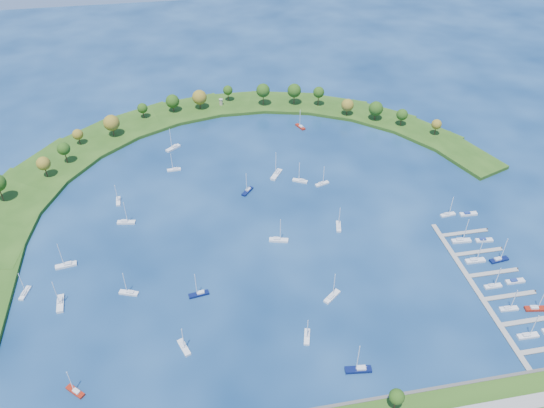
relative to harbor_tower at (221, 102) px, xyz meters
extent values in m
plane|color=#071F42|center=(7.85, -116.50, -4.11)|extent=(700.00, 700.00, 0.00)
cylinder|color=#382314|center=(32.85, -223.50, 0.29)|extent=(0.56, 0.56, 5.60)
sphere|color=#244110|center=(32.85, -223.50, 4.13)|extent=(5.20, 5.20, 5.20)
cube|color=#224512|center=(-110.98, -78.93, -3.11)|extent=(50.23, 54.30, 2.00)
cube|color=#224512|center=(-96.18, -51.92, -3.11)|extent=(54.07, 56.09, 2.00)
cube|color=#224512|center=(-75.35, -29.23, -3.11)|extent=(55.20, 54.07, 2.00)
cube|color=#224512|center=(-49.71, -12.18, -3.11)|extent=(53.65, 48.47, 2.00)
cube|color=#224512|center=(-20.74, -1.73, -3.11)|extent=(49.62, 39.75, 2.00)
cube|color=#224512|center=(9.88, 1.48, -3.11)|extent=(44.32, 29.96, 2.00)
cube|color=#224512|center=(40.39, -2.70, -3.11)|extent=(49.49, 38.05, 2.00)
cube|color=#224512|center=(69.02, -14.06, -3.11)|extent=(51.13, 44.12, 2.00)
cube|color=#224512|center=(94.10, -31.92, -3.11)|extent=(49.19, 47.96, 2.00)
cube|color=#224512|center=(114.20, -55.26, -3.11)|extent=(43.90, 49.49, 2.00)
cube|color=#224512|center=(128.13, -82.72, -3.11)|extent=(35.67, 48.74, 2.00)
cylinder|color=#382314|center=(-117.05, -81.99, 2.37)|extent=(0.56, 0.56, 8.96)
cylinder|color=#382314|center=(-98.78, -64.15, 1.27)|extent=(0.56, 0.56, 6.76)
sphere|color=brown|center=(-98.78, -64.15, 6.09)|extent=(7.22, 7.22, 7.22)
cylinder|color=#382314|center=(-89.95, -52.41, 1.69)|extent=(0.56, 0.56, 7.60)
sphere|color=#244110|center=(-89.95, -52.41, 6.88)|extent=(6.96, 6.96, 6.96)
cylinder|color=#382314|center=(-85.09, -33.53, 0.47)|extent=(0.56, 0.56, 5.16)
sphere|color=brown|center=(-85.09, -33.53, 4.28)|extent=(6.16, 6.16, 6.16)
cylinder|color=#382314|center=(-66.34, -27.34, 1.22)|extent=(0.56, 0.56, 6.66)
sphere|color=brown|center=(-66.34, -27.34, 6.43)|extent=(9.37, 9.37, 9.37)
cylinder|color=#382314|center=(-49.15, -8.37, 0.57)|extent=(0.56, 0.56, 5.36)
sphere|color=#244110|center=(-49.15, -8.37, 4.50)|extent=(6.28, 6.28, 6.28)
cylinder|color=#382314|center=(-30.60, -3.40, 0.61)|extent=(0.56, 0.56, 5.45)
sphere|color=#244110|center=(-30.60, -3.40, 5.04)|extent=(8.53, 8.53, 8.53)
cylinder|color=#382314|center=(-13.58, -2.50, 0.91)|extent=(0.56, 0.56, 6.04)
sphere|color=brown|center=(-13.58, -2.50, 5.78)|extent=(9.25, 9.25, 9.25)
cylinder|color=#382314|center=(5.26, 4.79, 1.05)|extent=(0.56, 0.56, 6.32)
sphere|color=#244110|center=(5.26, 4.79, 5.46)|extent=(6.25, 6.25, 6.25)
cylinder|color=#382314|center=(26.72, -5.42, 2.22)|extent=(0.56, 0.56, 8.66)
sphere|color=#244110|center=(26.72, -5.42, 8.29)|extent=(8.72, 8.72, 8.72)
cylinder|color=#382314|center=(46.52, -7.76, 1.85)|extent=(0.56, 0.56, 7.92)
sphere|color=#244110|center=(46.52, -7.76, 7.57)|extent=(8.83, 8.83, 8.83)
cylinder|color=#382314|center=(61.46, -12.46, 1.89)|extent=(0.56, 0.56, 8.01)
sphere|color=#244110|center=(61.46, -12.46, 7.32)|extent=(7.14, 7.14, 7.14)
cylinder|color=#382314|center=(76.06, -27.73, 0.50)|extent=(0.56, 0.56, 5.22)
sphere|color=brown|center=(76.06, -27.73, 4.67)|extent=(7.78, 7.78, 7.78)
cylinder|color=#382314|center=(91.19, -36.90, 0.84)|extent=(0.56, 0.56, 5.90)
sphere|color=#244110|center=(91.19, -36.90, 5.55)|extent=(8.83, 8.83, 8.83)
cylinder|color=#382314|center=(104.27, -46.66, 0.90)|extent=(0.56, 0.56, 6.03)
sphere|color=#244110|center=(104.27, -46.66, 5.29)|extent=(6.87, 6.87, 6.87)
cylinder|color=#382314|center=(119.80, -61.03, 0.86)|extent=(0.56, 0.56, 5.94)
sphere|color=brown|center=(119.80, -61.03, 5.02)|extent=(5.94, 5.94, 5.94)
cylinder|color=gray|center=(0.00, 0.00, -0.20)|extent=(2.20, 2.20, 3.82)
cylinder|color=gray|center=(0.00, 0.00, 1.85)|extent=(2.60, 2.60, 0.30)
cube|color=gray|center=(85.85, -177.50, -3.76)|extent=(2.20, 82.00, 0.40)
cube|color=gray|center=(97.95, -197.30, -3.76)|extent=(22.00, 2.00, 0.40)
cube|color=gray|center=(97.95, -184.10, -3.76)|extent=(22.00, 2.00, 0.40)
cylinder|color=#382314|center=(108.85, -184.10, -3.51)|extent=(0.36, 0.36, 1.60)
cube|color=gray|center=(97.95, -170.90, -3.76)|extent=(22.00, 2.00, 0.40)
cylinder|color=#382314|center=(108.85, -170.90, -3.51)|extent=(0.36, 0.36, 1.60)
cube|color=gray|center=(97.95, -157.70, -3.76)|extent=(22.00, 2.00, 0.40)
cylinder|color=#382314|center=(108.85, -157.70, -3.51)|extent=(0.36, 0.36, 1.60)
cube|color=gray|center=(97.95, -144.50, -3.76)|extent=(22.00, 2.00, 0.40)
cylinder|color=#382314|center=(108.85, -144.50, -3.51)|extent=(0.36, 0.36, 1.60)
cube|color=silver|center=(11.78, -189.26, -3.67)|extent=(3.99, 7.61, 0.88)
cube|color=silver|center=(11.98, -188.55, -2.92)|extent=(2.09, 2.86, 0.62)
cylinder|color=silver|center=(11.62, -189.82, 1.72)|extent=(0.32, 0.32, 9.89)
cube|color=silver|center=(11.80, -134.02, -3.59)|extent=(9.00, 4.63, 1.04)
cube|color=silver|center=(10.96, -133.80, -2.71)|extent=(3.37, 2.44, 0.73)
cylinder|color=silver|center=(12.47, -134.21, 2.78)|extent=(0.32, 0.32, 11.70)
cube|color=maroon|center=(-71.25, -197.06, -3.66)|extent=(6.91, 6.70, 0.90)
cube|color=silver|center=(-70.70, -197.58, -2.89)|extent=(2.93, 2.88, 0.63)
cylinder|color=silver|center=(-71.68, -196.65, 1.87)|extent=(0.32, 0.32, 10.16)
cube|color=#0A133F|center=(-26.54, -160.45, -3.62)|extent=(8.50, 3.48, 0.99)
cube|color=silver|center=(-25.72, -160.33, -2.77)|extent=(3.09, 2.02, 0.69)
cylinder|color=silver|center=(-27.19, -160.55, 2.45)|extent=(0.32, 0.32, 11.14)
cube|color=silver|center=(-61.46, -90.80, -3.68)|extent=(2.28, 7.32, 0.87)
cube|color=silver|center=(-61.49, -90.07, -2.94)|extent=(1.51, 2.59, 0.61)
cylinder|color=silver|center=(-61.44, -91.38, 1.65)|extent=(0.32, 0.32, 9.79)
cube|color=silver|center=(-33.83, -185.71, -3.63)|extent=(4.89, 8.28, 0.96)
cube|color=silver|center=(-34.11, -184.96, -2.82)|extent=(2.45, 3.17, 0.67)
cylinder|color=silver|center=(-33.61, -186.31, 2.25)|extent=(0.32, 0.32, 10.80)
cube|color=silver|center=(-57.02, -108.39, -3.60)|extent=(8.73, 3.72, 1.02)
cube|color=silver|center=(-57.86, -108.25, -2.74)|extent=(3.19, 2.12, 0.71)
cylinder|color=silver|center=(-56.36, -108.50, 2.61)|extent=(0.32, 0.32, 11.42)
cube|color=silver|center=(-32.70, -45.42, -3.56)|extent=(8.89, 7.69, 1.11)
cube|color=silver|center=(-31.97, -44.86, -2.62)|extent=(3.67, 3.41, 0.78)
cylinder|color=silver|center=(-33.29, -45.87, 3.23)|extent=(0.32, 0.32, 12.47)
cube|color=silver|center=(-96.17, -146.90, -3.66)|extent=(4.09, 7.82, 0.90)
cube|color=silver|center=(-96.37, -147.62, -2.89)|extent=(2.14, 2.94, 0.63)
cylinder|color=silver|center=(-96.00, -146.32, 1.88)|extent=(0.32, 0.32, 10.17)
cube|color=silver|center=(-54.57, -154.52, -3.64)|extent=(8.19, 4.77, 0.95)
cube|color=silver|center=(-53.82, -154.79, -2.83)|extent=(3.13, 2.40, 0.66)
cylinder|color=silver|center=(-55.16, -154.31, 2.18)|extent=(0.32, 0.32, 10.68)
cube|color=silver|center=(20.59, -82.51, -3.50)|extent=(8.02, 10.06, 1.22)
cube|color=silver|center=(21.16, -81.66, -2.46)|extent=(3.64, 4.08, 0.86)
cylinder|color=silver|center=(20.14, -83.19, 3.99)|extent=(0.32, 0.32, 13.76)
cube|color=maroon|center=(44.70, -34.60, -3.64)|extent=(5.12, 8.16, 0.95)
cube|color=silver|center=(45.01, -35.33, -2.83)|extent=(2.51, 3.16, 0.67)
cylinder|color=silver|center=(44.46, -34.02, 2.19)|extent=(0.32, 0.32, 10.70)
cube|color=silver|center=(31.79, -90.26, -3.63)|extent=(8.12, 5.70, 0.96)
cube|color=silver|center=(32.50, -90.63, -2.82)|extent=(3.21, 2.69, 0.67)
cylinder|color=silver|center=(31.22, -89.97, 2.25)|extent=(0.32, 0.32, 10.80)
cube|color=silver|center=(42.53, -94.93, -3.66)|extent=(7.84, 4.37, 0.91)
cube|color=silver|center=(41.81, -95.17, -2.89)|extent=(2.97, 2.23, 0.63)
cylinder|color=silver|center=(43.10, -94.74, 1.90)|extent=(0.32, 0.32, 10.20)
cube|color=silver|center=(41.33, -129.71, -3.66)|extent=(3.86, 7.86, 0.91)
cube|color=silver|center=(41.15, -130.44, -2.89)|extent=(2.07, 2.93, 0.64)
cylinder|color=silver|center=(41.47, -129.12, 1.91)|extent=(0.32, 0.32, 10.22)
cube|color=silver|center=(-81.64, -133.35, -3.58)|extent=(9.15, 3.77, 1.07)
cube|color=silver|center=(-80.76, -133.22, -2.67)|extent=(3.33, 2.18, 0.75)
cylinder|color=silver|center=(-82.34, -133.46, 2.94)|extent=(0.32, 0.32, 11.98)
cube|color=#0A133F|center=(3.23, -94.36, -3.62)|extent=(7.02, 7.80, 0.99)
cube|color=silver|center=(3.75, -93.73, -2.78)|extent=(3.08, 3.25, 0.69)
cylinder|color=silver|center=(2.81, -94.87, 2.43)|extent=(0.32, 0.32, 11.11)
cube|color=silver|center=(26.46, -171.55, -3.60)|extent=(8.21, 7.28, 1.03)
cube|color=silver|center=(25.79, -172.09, -2.72)|extent=(3.40, 3.20, 0.72)
cylinder|color=silver|center=(26.99, -171.12, 2.73)|extent=(0.32, 0.32, 11.62)
cube|color=silver|center=(-81.23, -155.48, -3.55)|extent=(3.34, 9.52, 1.12)
cube|color=silver|center=(-81.30, -154.54, -2.60)|extent=(2.08, 3.40, 0.78)
cylinder|color=silver|center=(-81.17, -156.22, 3.32)|extent=(0.32, 0.32, 12.61)
cube|color=silver|center=(-33.06, -67.60, -3.67)|extent=(7.40, 2.35, 0.88)
cube|color=silver|center=(-32.33, -67.57, -2.93)|extent=(2.62, 1.54, 0.62)
cylinder|color=silver|center=(-33.65, -67.62, 1.71)|extent=(0.32, 0.32, 9.89)
cube|color=#0A133F|center=(26.24, -206.50, -3.54)|extent=(9.74, 3.77, 1.14)
cube|color=silver|center=(27.18, -206.61, -2.57)|extent=(3.52, 2.24, 0.80)
cylinder|color=silver|center=(25.48, -206.41, 3.43)|extent=(0.32, 0.32, 12.81)
cube|color=silver|center=(93.45, -203.93, -3.62)|extent=(8.26, 2.49, 0.99)
cube|color=silver|center=(92.63, -203.91, -2.78)|extent=(2.91, 1.67, 0.69)
cylinder|color=silver|center=(94.11, -203.95, 2.42)|extent=(0.32, 0.32, 11.09)
cube|color=silver|center=(93.45, -190.46, -3.66)|extent=(7.57, 2.56, 0.89)
cube|color=silver|center=(92.71, -190.41, -2.90)|extent=(2.69, 1.62, 0.63)
cylinder|color=silver|center=(94.05, -190.49, 1.81)|extent=(0.32, 0.32, 10.06)
cube|color=maroon|center=(103.95, -192.42, -3.60)|extent=(8.87, 3.73, 1.03)
cube|color=silver|center=(103.10, -192.29, -2.72)|extent=(3.24, 2.14, 0.72)
cylinder|color=silver|center=(104.63, -192.53, 2.72)|extent=(0.32, 0.32, 11.61)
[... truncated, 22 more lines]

